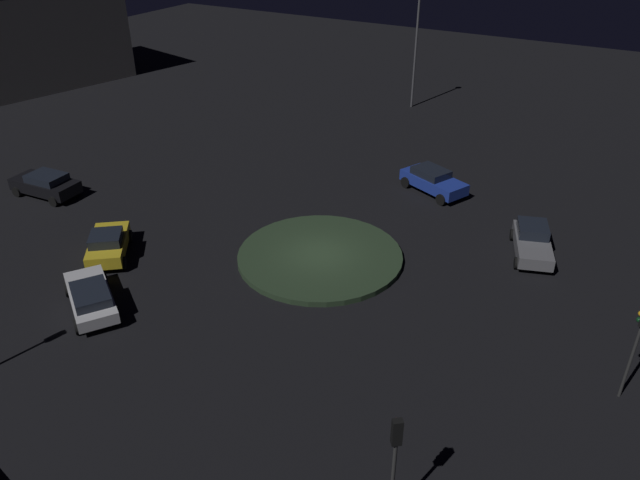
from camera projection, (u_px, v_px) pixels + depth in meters
name	position (u px, v px, depth m)	size (l,w,h in m)	color
ground_plane	(320.00, 258.00, 32.05)	(115.94, 115.94, 0.00)	black
roundabout_island	(320.00, 256.00, 31.97)	(8.58, 8.58, 0.29)	#263823
car_blue	(433.00, 180.00, 38.58)	(3.38, 4.67, 1.50)	#1E38A5
car_silver	(91.00, 297.00, 27.83)	(3.86, 4.63, 1.33)	silver
car_grey	(532.00, 241.00, 32.11)	(4.45, 2.97, 1.47)	slate
car_black	(46.00, 184.00, 38.13)	(2.34, 4.44, 1.49)	black
car_yellow	(108.00, 244.00, 31.85)	(4.13, 3.79, 1.48)	gold
traffic_light_northeast	(395.00, 450.00, 17.50)	(0.39, 0.37, 4.16)	#2D2D2D
traffic_light_north	(639.00, 333.00, 21.94)	(0.34, 0.38, 4.28)	#2D2D2D
streetlamp_west	(417.00, 33.00, 50.69)	(0.54, 0.54, 9.67)	#4C4C51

